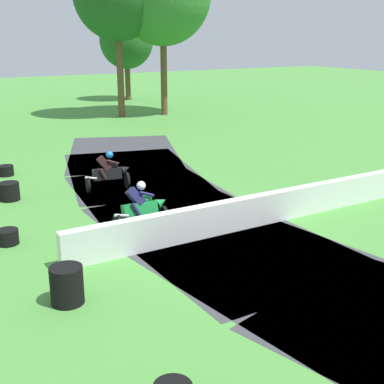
% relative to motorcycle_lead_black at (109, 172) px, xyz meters
% --- Properties ---
extents(ground_plane, '(120.00, 120.00, 0.00)m').
position_rel_motorcycle_lead_black_xyz_m(ground_plane, '(0.80, -5.54, -0.66)').
color(ground_plane, '#4C933D').
extents(track_asphalt, '(8.54, 31.08, 0.01)m').
position_rel_motorcycle_lead_black_xyz_m(track_asphalt, '(1.74, -5.54, -0.65)').
color(track_asphalt, '#3D3D42').
rests_on(track_asphalt, ground).
extents(safety_barrier, '(18.99, 0.31, 0.90)m').
position_rel_motorcycle_lead_black_xyz_m(safety_barrier, '(5.96, -5.55, -0.21)').
color(safety_barrier, white).
rests_on(safety_barrier, ground).
extents(motorcycle_lead_black, '(1.71, 0.94, 1.43)m').
position_rel_motorcycle_lead_black_xyz_m(motorcycle_lead_black, '(0.00, 0.00, 0.00)').
color(motorcycle_lead_black, black).
rests_on(motorcycle_lead_black, ground).
extents(motorcycle_chase_green, '(1.70, 0.88, 1.43)m').
position_rel_motorcycle_lead_black_xyz_m(motorcycle_chase_green, '(-0.68, -4.06, -0.02)').
color(motorcycle_chase_green, black).
rests_on(motorcycle_chase_green, ground).
extents(tire_stack_near, '(0.60, 0.60, 0.40)m').
position_rel_motorcycle_lead_black_xyz_m(tire_stack_near, '(-2.74, 3.92, -0.46)').
color(tire_stack_near, black).
rests_on(tire_stack_near, ground).
extents(tire_stack_mid_a, '(0.67, 0.67, 0.60)m').
position_rel_motorcycle_lead_black_xyz_m(tire_stack_mid_a, '(-3.33, 0.60, -0.36)').
color(tire_stack_mid_a, black).
rests_on(tire_stack_mid_a, ground).
extents(tire_stack_mid_b, '(0.57, 0.57, 0.40)m').
position_rel_motorcycle_lead_black_xyz_m(tire_stack_mid_b, '(-4.24, -3.31, -0.46)').
color(tire_stack_mid_b, black).
rests_on(tire_stack_mid_b, ground).
extents(tire_stack_far, '(0.68, 0.68, 0.80)m').
position_rel_motorcycle_lead_black_xyz_m(tire_stack_far, '(-3.89, -7.18, -0.26)').
color(tire_stack_far, black).
rests_on(tire_stack_far, ground).
extents(tree_far_left, '(4.42, 4.42, 7.20)m').
position_rel_motorcycle_lead_black_xyz_m(tree_far_left, '(11.72, 24.27, 4.20)').
color(tree_far_left, brown).
rests_on(tree_far_left, ground).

